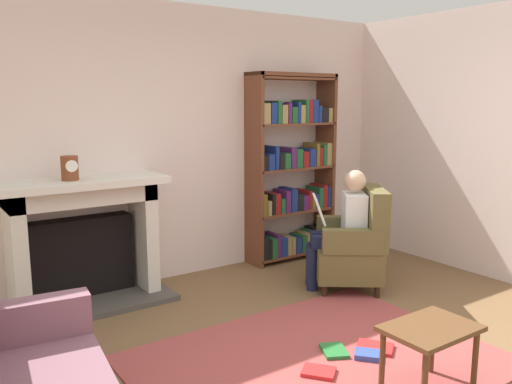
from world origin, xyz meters
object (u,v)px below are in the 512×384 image
Objects in this scene: fireplace at (83,238)px; seated_reader at (343,225)px; armchair_reading at (355,245)px; mantel_clock at (70,168)px; bookshelf at (293,172)px; side_table at (430,337)px.

seated_reader is at bearing -25.39° from fireplace.
armchair_reading is (2.23, -1.08, -0.17)m from fireplace.
seated_reader is (2.24, -0.91, -0.60)m from mantel_clock.
armchair_reading is at bearing -25.90° from fireplace.
armchair_reading is at bearing -22.82° from mantel_clock.
armchair_reading is (-0.12, -1.12, -0.56)m from bookshelf.
fireplace is at bearing 43.67° from mantel_clock.
armchair_reading is at bearing 90.00° from seated_reader.
bookshelf is at bearing 67.98° from side_table.
armchair_reading reaches higher than side_table.
seated_reader is at bearing -22.18° from mantel_clock.
seated_reader is at bearing 62.23° from side_table.
seated_reader is (-0.22, -1.05, -0.37)m from bookshelf.
side_table is (-0.88, -1.67, -0.24)m from seated_reader.
bookshelf reaches higher than mantel_clock.
fireplace is 2.97m from side_table.
side_table is at bearing -112.02° from bookshelf.
seated_reader is (2.14, -1.01, 0.03)m from fireplace.
bookshelf is 1.26m from armchair_reading.
fireplace is at bearing -79.75° from armchair_reading.
mantel_clock is at bearing -176.86° from bookshelf.
seated_reader reaches higher than fireplace.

